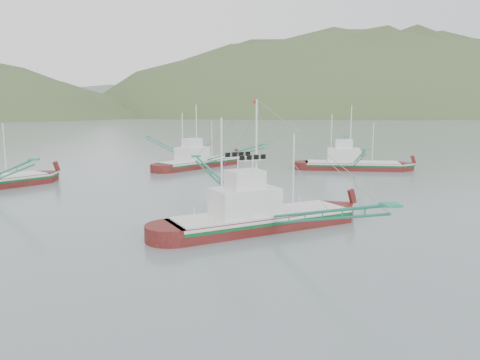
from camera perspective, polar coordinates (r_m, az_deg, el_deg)
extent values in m
plane|color=slate|center=(36.41, 2.01, -6.45)|extent=(1200.00, 1200.00, 0.00)
cube|color=#4E0F0D|center=(37.68, 2.63, -5.60)|extent=(15.54, 7.86, 2.00)
cube|color=silver|center=(37.48, 2.64, -4.34)|extent=(15.27, 7.86, 0.22)
cube|color=#0B5224|center=(37.54, 2.64, -4.71)|extent=(15.27, 7.88, 0.22)
cube|color=silver|center=(37.43, 2.64, -4.04)|extent=(14.76, 7.47, 0.12)
cube|color=silver|center=(36.48, 0.61, -2.69)|extent=(5.68, 4.42, 2.20)
cube|color=silver|center=(36.16, 0.62, 0.11)|extent=(3.10, 2.82, 1.40)
cylinder|color=white|center=(36.43, 2.01, 2.71)|extent=(0.16, 0.16, 9.01)
cylinder|color=white|center=(35.13, -2.25, 1.36)|extent=(0.14, 0.14, 7.66)
cylinder|color=white|center=(38.44, 6.54, 0.96)|extent=(0.12, 0.12, 6.31)
cylinder|color=white|center=(63.23, -26.76, 3.31)|extent=(0.12, 0.12, 6.44)
cube|color=#4E0F0D|center=(73.63, 13.56, 1.38)|extent=(14.78, 8.33, 1.91)
cube|color=silver|center=(73.53, 13.59, 2.01)|extent=(14.53, 8.31, 0.21)
cube|color=#0B5224|center=(73.56, 13.58, 1.83)|extent=(14.54, 8.33, 0.21)
cube|color=silver|center=(73.51, 13.59, 2.16)|extent=(14.04, 7.91, 0.11)
cube|color=silver|center=(73.25, 12.51, 2.96)|extent=(5.51, 4.46, 2.10)
cube|color=silver|center=(73.09, 12.55, 4.30)|extent=(3.04, 2.80, 1.34)
cylinder|color=white|center=(73.08, 13.34, 5.48)|extent=(0.15, 0.15, 8.59)
cylinder|color=white|center=(72.87, 11.08, 5.03)|extent=(0.13, 0.13, 7.30)
cylinder|color=white|center=(73.61, 15.90, 4.39)|extent=(0.11, 0.11, 6.02)
cube|color=#4E0F0D|center=(74.75, -5.00, 1.72)|extent=(14.01, 11.75, 1.94)
cube|color=silver|center=(74.64, -5.01, 2.35)|extent=(13.82, 11.64, 0.21)
cube|color=#0B5224|center=(74.67, -5.01, 2.16)|extent=(13.84, 11.65, 0.21)
cube|color=silver|center=(74.62, -5.01, 2.49)|extent=(13.31, 11.16, 0.12)
cube|color=silver|center=(73.52, -5.84, 3.18)|extent=(5.74, 5.37, 2.13)
cube|color=silver|center=(73.36, -5.86, 4.54)|extent=(3.29, 3.21, 1.36)
cylinder|color=white|center=(73.92, -5.33, 5.78)|extent=(0.16, 0.16, 8.73)
cylinder|color=white|center=(72.00, -7.01, 5.15)|extent=(0.14, 0.14, 7.42)
cylinder|color=white|center=(76.37, -3.46, 4.93)|extent=(0.12, 0.12, 6.11)
ellipsoid|color=#3E5029|center=(526.52, 16.11, 7.69)|extent=(684.00, 432.00, 306.00)
ellipsoid|color=slate|center=(595.33, -8.59, 8.07)|extent=(960.00, 400.00, 240.00)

